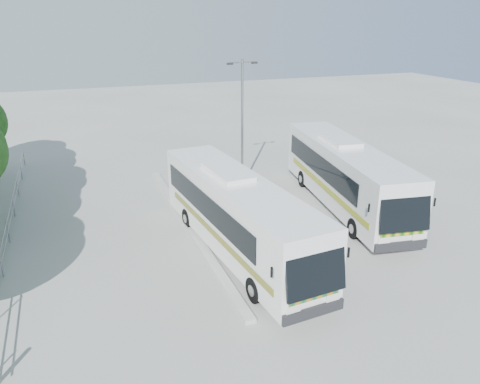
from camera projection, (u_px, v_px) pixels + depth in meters
name	position (u px, v px, depth m)	size (l,w,h in m)	color
ground	(249.00, 236.00, 20.96)	(100.00, 100.00, 0.00)	#AAAAA4
kerb_divider	(188.00, 224.00, 21.94)	(0.40, 16.00, 0.15)	#B2B2AD
railing	(9.00, 218.00, 20.94)	(0.06, 22.00, 1.00)	gray
coach_main	(237.00, 214.00, 18.96)	(3.32, 11.45, 3.13)	silver
coach_adjacent	(345.00, 174.00, 23.65)	(3.98, 11.71, 3.19)	silver
lamppost	(242.00, 119.00, 25.65)	(1.74, 0.30, 7.13)	gray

